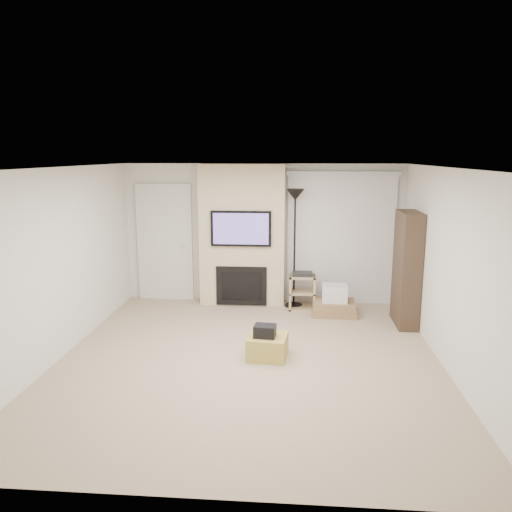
# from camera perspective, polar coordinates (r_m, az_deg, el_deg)

# --- Properties ---
(floor) EXTENTS (5.00, 5.50, 0.00)m
(floor) POSITION_cam_1_polar(r_m,az_deg,el_deg) (6.74, -0.82, -11.70)
(floor) COLOR tan
(floor) RESTS_ON ground
(ceiling) EXTENTS (5.00, 5.50, 0.00)m
(ceiling) POSITION_cam_1_polar(r_m,az_deg,el_deg) (6.19, -0.89, 10.06)
(ceiling) COLOR white
(ceiling) RESTS_ON wall_back
(wall_back) EXTENTS (5.00, 0.00, 2.50)m
(wall_back) POSITION_cam_1_polar(r_m,az_deg,el_deg) (9.05, 0.78, 2.58)
(wall_back) COLOR silver
(wall_back) RESTS_ON ground
(wall_front) EXTENTS (5.00, 0.00, 2.50)m
(wall_front) POSITION_cam_1_polar(r_m,az_deg,el_deg) (3.74, -4.87, -10.66)
(wall_front) COLOR silver
(wall_front) RESTS_ON ground
(wall_left) EXTENTS (0.00, 5.50, 2.50)m
(wall_left) POSITION_cam_1_polar(r_m,az_deg,el_deg) (7.04, -21.57, -0.83)
(wall_left) COLOR silver
(wall_left) RESTS_ON ground
(wall_right) EXTENTS (0.00, 5.50, 2.50)m
(wall_right) POSITION_cam_1_polar(r_m,az_deg,el_deg) (6.61, 21.28, -1.57)
(wall_right) COLOR silver
(wall_right) RESTS_ON ground
(hvac_vent) EXTENTS (0.35, 0.18, 0.01)m
(hvac_vent) POSITION_cam_1_polar(r_m,az_deg,el_deg) (6.97, 3.07, 10.19)
(hvac_vent) COLOR silver
(hvac_vent) RESTS_ON ceiling
(ottoman) EXTENTS (0.55, 0.55, 0.30)m
(ottoman) POSITION_cam_1_polar(r_m,az_deg,el_deg) (6.75, 1.33, -10.29)
(ottoman) COLOR #B7A146
(ottoman) RESTS_ON floor
(black_bag) EXTENTS (0.30, 0.25, 0.16)m
(black_bag) POSITION_cam_1_polar(r_m,az_deg,el_deg) (6.63, 1.03, -8.56)
(black_bag) COLOR black
(black_bag) RESTS_ON ottoman
(fireplace_wall) EXTENTS (1.50, 0.47, 2.50)m
(fireplace_wall) POSITION_cam_1_polar(r_m,az_deg,el_deg) (8.87, -1.57, 2.31)
(fireplace_wall) COLOR beige
(fireplace_wall) RESTS_ON floor
(entry_door) EXTENTS (1.02, 0.11, 2.14)m
(entry_door) POSITION_cam_1_polar(r_m,az_deg,el_deg) (9.33, -10.34, 1.46)
(entry_door) COLOR silver
(entry_door) RESTS_ON floor
(vertical_blinds) EXTENTS (1.98, 0.10, 2.37)m
(vertical_blinds) POSITION_cam_1_polar(r_m,az_deg,el_deg) (9.01, 9.68, 2.53)
(vertical_blinds) COLOR silver
(vertical_blinds) RESTS_ON floor
(floor_lamp) EXTENTS (0.31, 0.31, 2.08)m
(floor_lamp) POSITION_cam_1_polar(r_m,az_deg,el_deg) (8.63, 4.48, 4.72)
(floor_lamp) COLOR black
(floor_lamp) RESTS_ON floor
(av_stand) EXTENTS (0.45, 0.38, 0.66)m
(av_stand) POSITION_cam_1_polar(r_m,az_deg,el_deg) (8.74, 5.29, -3.85)
(av_stand) COLOR tan
(av_stand) RESTS_ON floor
(box_stack) EXTENTS (0.77, 0.59, 0.51)m
(box_stack) POSITION_cam_1_polar(r_m,az_deg,el_deg) (8.56, 8.92, -5.34)
(box_stack) COLOR #916F49
(box_stack) RESTS_ON floor
(bookshelf) EXTENTS (0.30, 0.80, 1.80)m
(bookshelf) POSITION_cam_1_polar(r_m,az_deg,el_deg) (8.15, 16.86, -1.42)
(bookshelf) COLOR #34261B
(bookshelf) RESTS_ON floor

